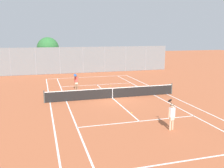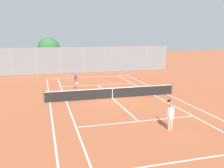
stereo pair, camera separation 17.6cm
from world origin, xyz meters
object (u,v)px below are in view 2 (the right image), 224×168
at_px(tennis_net, 112,93).
at_px(player_far_left, 76,81).
at_px(loose_tennis_ball_0, 131,113).
at_px(tree_behind_left, 48,49).
at_px(loose_tennis_ball_2, 111,86).
at_px(loose_tennis_ball_1, 74,78).
at_px(player_near_side, 171,115).

distance_m(tennis_net, player_far_left, 5.06).
bearing_deg(tennis_net, loose_tennis_ball_0, -88.60).
bearing_deg(player_far_left, tree_behind_left, 99.43).
distance_m(tennis_net, loose_tennis_ball_0, 4.66).
bearing_deg(loose_tennis_ball_0, tennis_net, 91.40).
distance_m(tennis_net, loose_tennis_ball_2, 5.45).
height_order(loose_tennis_ball_0, loose_tennis_ball_1, same).
relative_size(tennis_net, loose_tennis_ball_2, 181.82).
relative_size(tennis_net, player_far_left, 6.76).
distance_m(loose_tennis_ball_0, loose_tennis_ball_1, 16.13).
bearing_deg(tree_behind_left, player_far_left, -80.57).
bearing_deg(loose_tennis_ball_2, tennis_net, -104.23).
bearing_deg(tennis_net, loose_tennis_ball_1, 100.53).
bearing_deg(player_near_side, player_far_left, 107.32).
relative_size(player_near_side, loose_tennis_ball_0, 26.88).
height_order(player_far_left, loose_tennis_ball_0, player_far_left).
height_order(player_near_side, player_far_left, same).
height_order(loose_tennis_ball_0, loose_tennis_ball_2, same).
height_order(loose_tennis_ball_2, tree_behind_left, tree_behind_left).
bearing_deg(tennis_net, player_far_left, 121.74).
xyz_separation_m(player_far_left, loose_tennis_ball_2, (3.99, 0.97, -0.89)).
xyz_separation_m(player_near_side, loose_tennis_ball_2, (0.06, 13.57, -0.89)).
relative_size(loose_tennis_ball_0, loose_tennis_ball_1, 1.00).
xyz_separation_m(player_near_side, player_far_left, (-3.93, 12.59, 0.00)).
xyz_separation_m(player_far_left, tree_behind_left, (-2.31, 13.92, 2.65)).
bearing_deg(loose_tennis_ball_2, tree_behind_left, 115.94).
distance_m(tennis_net, loose_tennis_ball_1, 11.55).
xyz_separation_m(player_near_side, loose_tennis_ball_1, (-3.38, 19.65, -0.89)).
xyz_separation_m(player_far_left, loose_tennis_ball_1, (0.54, 7.06, -0.89)).
bearing_deg(loose_tennis_ball_0, tree_behind_left, 102.53).
relative_size(player_far_left, loose_tennis_ball_2, 26.88).
relative_size(tennis_net, loose_tennis_ball_0, 181.82).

